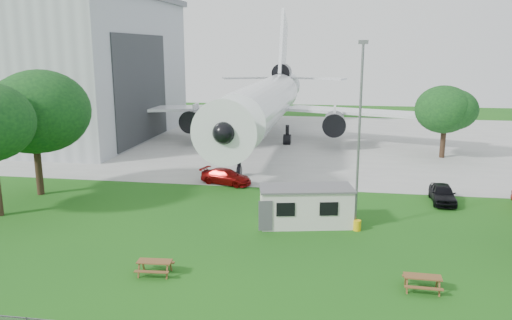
% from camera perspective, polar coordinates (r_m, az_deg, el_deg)
% --- Properties ---
extents(ground, '(160.00, 160.00, 0.00)m').
position_cam_1_polar(ground, '(28.88, -5.18, -11.16)').
color(ground, '#246A17').
extents(concrete_apron, '(120.00, 46.00, 0.03)m').
position_cam_1_polar(concrete_apron, '(64.96, 3.14, 2.34)').
color(concrete_apron, '#B7B7B2').
rests_on(concrete_apron, ground).
extents(hangar, '(43.00, 31.00, 18.55)m').
position_cam_1_polar(hangar, '(76.11, -27.15, 9.62)').
color(hangar, '#B2B7BC').
rests_on(hangar, ground).
extents(airliner, '(46.36, 47.73, 17.69)m').
position_cam_1_polar(airliner, '(62.35, 1.14, 6.80)').
color(airliner, white).
rests_on(airliner, ground).
extents(site_cabin, '(6.96, 3.93, 2.62)m').
position_cam_1_polar(site_cabin, '(33.71, 5.74, -5.24)').
color(site_cabin, silver).
rests_on(site_cabin, ground).
extents(picnic_west, '(1.90, 1.62, 0.76)m').
position_cam_1_polar(picnic_west, '(27.47, -11.45, -12.67)').
color(picnic_west, brown).
rests_on(picnic_west, ground).
extents(picnic_east, '(1.85, 1.56, 0.76)m').
position_cam_1_polar(picnic_east, '(26.63, 18.40, -13.95)').
color(picnic_east, brown).
rests_on(picnic_east, ground).
extents(lamp_mast, '(0.16, 0.16, 12.00)m').
position_cam_1_polar(lamp_mast, '(32.28, 11.68, 2.34)').
color(lamp_mast, slate).
rests_on(lamp_mast, ground).
extents(tree_west_big, '(7.97, 7.97, 10.97)m').
position_cam_1_polar(tree_west_big, '(43.08, -24.16, 5.34)').
color(tree_west_big, '#382619').
rests_on(tree_west_big, ground).
extents(tree_far_apron, '(6.30, 6.30, 8.54)m').
position_cam_1_polar(tree_far_apron, '(57.04, 20.85, 5.54)').
color(tree_far_apron, '#382619').
rests_on(tree_far_apron, ground).
extents(car_ne_hatch, '(1.81, 4.26, 1.44)m').
position_cam_1_polar(car_ne_hatch, '(40.96, 20.54, -3.63)').
color(car_ne_hatch, black).
rests_on(car_ne_hatch, ground).
extents(car_apron_van, '(4.91, 3.06, 1.33)m').
position_cam_1_polar(car_apron_van, '(43.62, -3.44, -1.93)').
color(car_apron_van, maroon).
rests_on(car_apron_van, ground).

